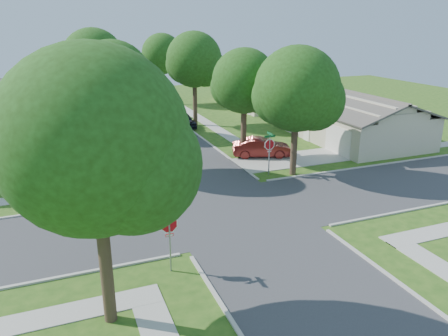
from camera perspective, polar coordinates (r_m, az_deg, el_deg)
ground at (r=24.35m, az=0.98°, el=-5.67°), size 100.00×100.00×0.00m
road_ns at (r=24.35m, az=0.98°, el=-5.66°), size 7.00×100.00×0.02m
sidewalk_ne at (r=49.76m, az=-3.98°, el=6.98°), size 1.20×40.00×0.04m
sidewalk_nw at (r=47.63m, az=-18.17°, el=5.57°), size 1.20×40.00×0.04m
driveway at (r=33.63m, az=8.84°, el=1.10°), size 8.80×3.60×0.05m
stop_sign_sw at (r=18.11m, az=-7.17°, el=-7.70°), size 1.05×0.80×2.98m
stop_sign_ne at (r=29.55m, az=5.96°, el=2.84°), size 1.05×0.80×2.98m
tree_e_near at (r=32.65m, az=2.75°, el=10.89°), size 4.97×4.80×8.28m
tree_e_mid at (r=43.74m, az=-3.84°, el=13.64°), size 5.59×5.40×9.21m
tree_e_far at (r=56.24m, az=-8.03°, el=14.32°), size 5.17×5.00×8.72m
tree_w_near at (r=30.02m, az=-14.14°, el=10.60°), size 5.38×5.20×8.97m
tree_w_mid at (r=41.84m, az=-16.53°, el=13.04°), size 5.80×5.60×9.56m
tree_w_far at (r=54.83m, az=-17.84°, el=13.03°), size 4.76×4.60×8.04m
tree_sw_corner at (r=14.06m, az=-16.31°, el=2.38°), size 6.21×6.00×9.55m
tree_ne_corner at (r=29.18m, az=9.59°, el=9.64°), size 5.80×5.60×8.66m
house_ne_near at (r=40.80m, az=16.12°, el=5.86°), size 8.42×13.60×4.23m
house_ne_far at (r=55.88m, az=4.87°, el=9.80°), size 8.42×13.60×4.23m
car_driveway at (r=33.95m, az=4.95°, el=2.69°), size 4.76×2.96×1.48m
car_curb_east at (r=43.69m, az=-5.46°, el=6.29°), size 1.99×4.52×1.51m
car_curb_west at (r=67.48m, az=-15.28°, el=9.94°), size 1.79×4.13×1.18m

